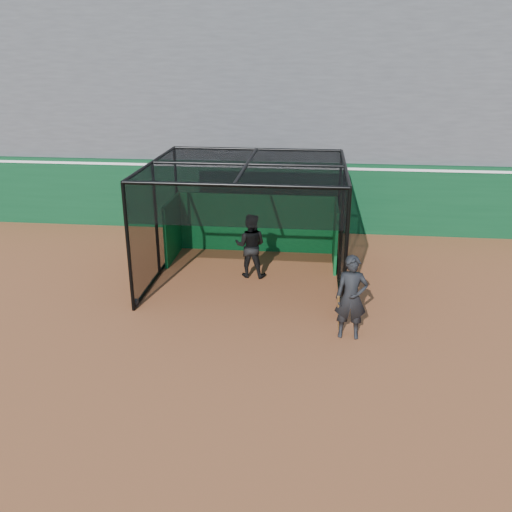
# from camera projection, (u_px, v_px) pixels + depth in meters

# --- Properties ---
(ground) EXTENTS (120.00, 120.00, 0.00)m
(ground) POSITION_uv_depth(u_px,v_px,m) (235.00, 346.00, 12.05)
(ground) COLOR brown
(ground) RESTS_ON ground
(outfield_wall) EXTENTS (50.00, 0.50, 2.50)m
(outfield_wall) POSITION_uv_depth(u_px,v_px,m) (268.00, 195.00, 19.49)
(outfield_wall) COLOR #0A3B1D
(outfield_wall) RESTS_ON ground
(grandstand) EXTENTS (50.00, 7.85, 8.95)m
(grandstand) POSITION_uv_depth(u_px,v_px,m) (277.00, 95.00, 21.86)
(grandstand) COLOR #4C4C4F
(grandstand) RESTS_ON ground
(batting_cage) EXTENTS (5.31, 4.90, 3.30)m
(batting_cage) POSITION_uv_depth(u_px,v_px,m) (247.00, 223.00, 15.11)
(batting_cage) COLOR black
(batting_cage) RESTS_ON ground
(batter) EXTENTS (0.96, 0.78, 1.87)m
(batter) POSITION_uv_depth(u_px,v_px,m) (250.00, 246.00, 15.48)
(batter) COLOR black
(batter) RESTS_ON ground
(on_deck_player) EXTENTS (0.73, 0.49, 1.96)m
(on_deck_player) POSITION_uv_depth(u_px,v_px,m) (351.00, 298.00, 12.11)
(on_deck_player) COLOR black
(on_deck_player) RESTS_ON ground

